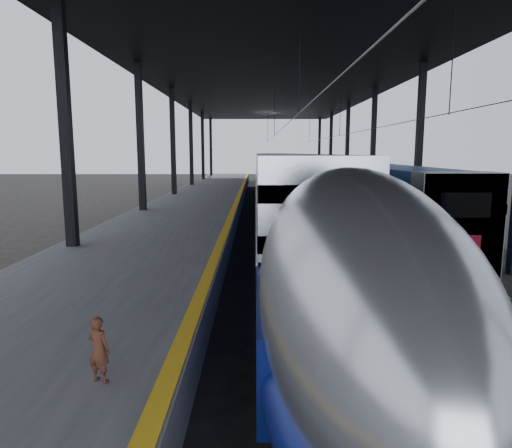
{
  "coord_description": "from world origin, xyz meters",
  "views": [
    {
      "loc": [
        0.56,
        -10.55,
        4.2
      ],
      "look_at": [
        0.57,
        3.49,
        2.0
      ],
      "focal_mm": 32.0,
      "sensor_mm": 36.0,
      "label": 1
    }
  ],
  "objects": [
    {
      "name": "yellow_strip",
      "position": [
        -0.7,
        20.0,
        1.0
      ],
      "size": [
        0.3,
        80.0,
        0.01
      ],
      "primitive_type": "cube",
      "color": "gold",
      "rests_on": "platform"
    },
    {
      "name": "second_train",
      "position": [
        7.0,
        30.65,
        1.82
      ],
      "size": [
        2.61,
        56.05,
        3.59
      ],
      "color": "navy",
      "rests_on": "ground"
    },
    {
      "name": "tgv_train",
      "position": [
        2.0,
        23.65,
        1.93
      ],
      "size": [
        2.89,
        65.2,
        4.14
      ],
      "color": "silver",
      "rests_on": "ground"
    },
    {
      "name": "platform",
      "position": [
        -3.5,
        20.0,
        0.5
      ],
      "size": [
        6.0,
        80.0,
        1.0
      ],
      "primitive_type": "cube",
      "color": "#4C4C4F",
      "rests_on": "ground"
    },
    {
      "name": "child",
      "position": [
        -1.64,
        -4.52,
        1.48
      ],
      "size": [
        0.41,
        0.34,
        0.96
      ],
      "primitive_type": "imported",
      "rotation": [
        0.0,
        0.0,
        2.76
      ],
      "color": "#4F271A",
      "rests_on": "platform"
    },
    {
      "name": "canopy",
      "position": [
        1.9,
        20.0,
        9.12
      ],
      "size": [
        18.0,
        75.0,
        9.47
      ],
      "color": "black",
      "rests_on": "ground"
    },
    {
      "name": "ground",
      "position": [
        0.0,
        0.0,
        0.0
      ],
      "size": [
        160.0,
        160.0,
        0.0
      ],
      "primitive_type": "plane",
      "color": "black",
      "rests_on": "ground"
    },
    {
      "name": "rails",
      "position": [
        4.5,
        20.0,
        0.08
      ],
      "size": [
        6.52,
        80.0,
        0.16
      ],
      "color": "slate",
      "rests_on": "ground"
    }
  ]
}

